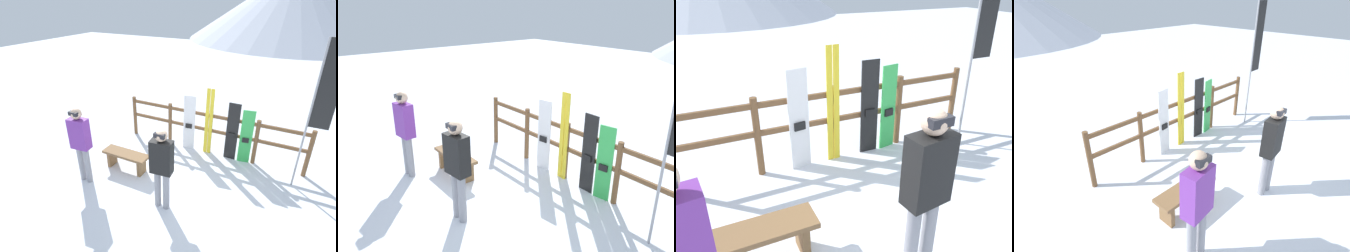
% 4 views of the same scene
% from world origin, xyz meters
% --- Properties ---
extents(ground_plane, '(40.00, 40.00, 0.00)m').
position_xyz_m(ground_plane, '(0.00, 0.00, 0.00)').
color(ground_plane, white).
extents(fence, '(4.71, 0.10, 1.17)m').
position_xyz_m(fence, '(0.00, 2.06, 0.69)').
color(fence, brown).
rests_on(fence, ground).
extents(bench, '(1.13, 0.36, 0.45)m').
position_xyz_m(bench, '(-1.50, 0.42, 0.33)').
color(bench, brown).
rests_on(bench, ground).
extents(person_black, '(0.43, 0.27, 1.71)m').
position_xyz_m(person_black, '(-0.16, -0.29, 1.01)').
color(person_black, gray).
rests_on(person_black, ground).
extents(person_purple, '(0.43, 0.27, 1.75)m').
position_xyz_m(person_purple, '(-2.07, -0.33, 1.03)').
color(person_purple, gray).
rests_on(person_purple, ground).
extents(snowboard_white, '(0.31, 0.09, 1.50)m').
position_xyz_m(snowboard_white, '(-0.57, 2.00, 0.75)').
color(snowboard_white, white).
rests_on(snowboard_white, ground).
extents(ski_pair_yellow, '(0.19, 0.02, 1.77)m').
position_xyz_m(ski_pair_yellow, '(-0.04, 2.00, 0.89)').
color(ski_pair_yellow, yellow).
rests_on(ski_pair_yellow, ground).
extents(snowboard_black_stripe, '(0.29, 0.06, 1.51)m').
position_xyz_m(snowboard_black_stripe, '(0.57, 2.00, 0.75)').
color(snowboard_black_stripe, black).
rests_on(snowboard_black_stripe, ground).
extents(snowboard_green, '(0.29, 0.09, 1.39)m').
position_xyz_m(snowboard_green, '(0.92, 2.00, 0.69)').
color(snowboard_green, green).
rests_on(snowboard_green, ground).
extents(rental_flag, '(0.40, 0.04, 3.13)m').
position_xyz_m(rental_flag, '(2.21, 1.58, 2.00)').
color(rental_flag, '#99999E').
rests_on(rental_flag, ground).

